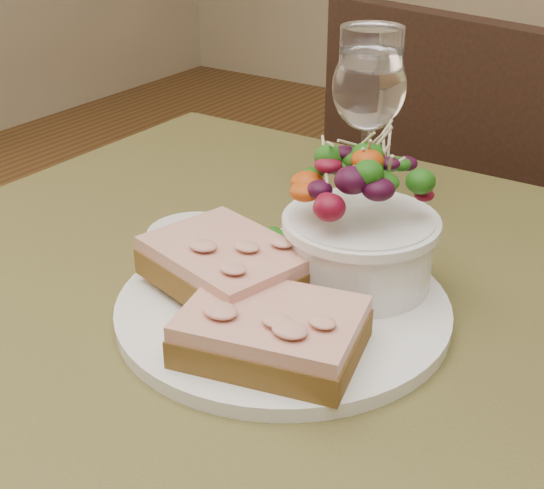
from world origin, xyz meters
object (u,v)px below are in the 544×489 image
Objects in this scene: chair_far at (472,344)px; salad_bowl at (361,219)px; dinner_plate at (283,307)px; sandwich_back at (226,264)px; sandwich_front at (272,331)px; wine_glass at (369,92)px; ramekin at (195,247)px; cafe_table at (261,409)px.

salad_bowl is (0.08, -0.65, 0.53)m from chair_far.
dinner_plate is 0.06m from sandwich_back.
sandwich_back reaches higher than dinner_plate.
sandwich_front is 0.13m from salad_bowl.
chair_far reaches higher than dinner_plate.
dinner_plate is 0.27m from wine_glass.
chair_far reaches higher than ramekin.
dinner_plate is at bearing 103.07° from sandwich_front.
wine_glass is at bearing 78.75° from ramekin.
chair_far is 0.84m from salad_bowl.
dinner_plate reaches higher than cafe_table.
cafe_table is 0.16m from ramekin.
salad_bowl reaches higher than sandwich_back.
cafe_table is at bearing -151.56° from dinner_plate.
wine_glass is at bearing 105.22° from sandwich_back.
dinner_plate is at bearing 109.72° from chair_far.
chair_far is at bearing 89.46° from wine_glass.
chair_far is 0.92m from sandwich_front.
chair_far is at bearing 93.69° from dinner_plate.
salad_bowl is at bearing 60.23° from dinner_plate.
cafe_table is at bearing 21.05° from sandwich_back.
cafe_table is 2.92× the size of dinner_plate.
sandwich_front is at bearing -18.13° from sandwich_back.
salad_bowl is at bearing 74.74° from sandwich_front.
sandwich_front is 1.95× the size of ramekin.
sandwich_back is (-0.08, 0.05, 0.01)m from sandwich_front.
ramekin is 0.15m from salad_bowl.
dinner_plate is at bearing 29.11° from sandwich_back.
sandwich_back is 1.99× the size of ramekin.
sandwich_back is at bearing -173.61° from cafe_table.
salad_bowl is at bearing -63.66° from wine_glass.
sandwich_front is at bearing -48.87° from cafe_table.
sandwich_front is (0.08, -0.77, 0.49)m from chair_far.
sandwich_back is 1.18× the size of salad_bowl.
cafe_table is 0.80m from chair_far.
sandwich_front is at bearing -74.73° from wine_glass.
dinner_plate is 2.16× the size of salad_bowl.
wine_glass reaches higher than chair_far.
cafe_table is 0.15m from sandwich_front.
ramekin is at bearing 138.32° from sandwich_front.
wine_glass is at bearing 116.34° from salad_bowl.
wine_glass is at bearing 102.02° from dinner_plate.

